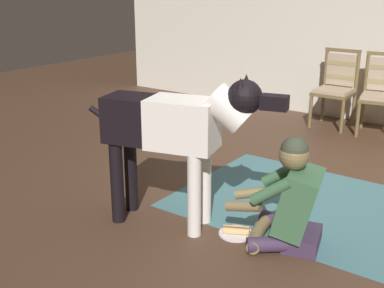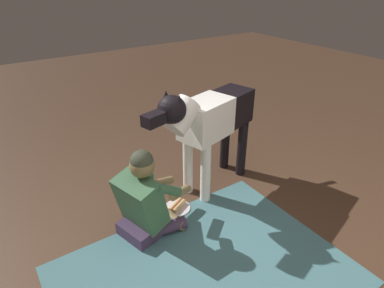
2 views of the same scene
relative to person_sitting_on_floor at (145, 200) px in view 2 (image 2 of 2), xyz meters
The scene contains 5 objects.
ground_plane 0.66m from the person_sitting_on_floor, 123.85° to the left, with size 15.08×15.08×0.00m, color #4B3323.
area_rug 0.79m from the person_sitting_on_floor, 101.33° to the left, with size 2.16×1.62×0.01m, color #45737A.
person_sitting_on_floor is the anchor object (origin of this frame).
large_dog 0.98m from the person_sitting_on_floor, 164.87° to the right, with size 1.51×0.56×1.20m.
hot_dog_on_plate 0.50m from the person_sitting_on_floor, 164.87° to the right, with size 0.26×0.26×0.06m.
Camera 2 is at (1.25, 1.63, 2.10)m, focal length 30.92 mm.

